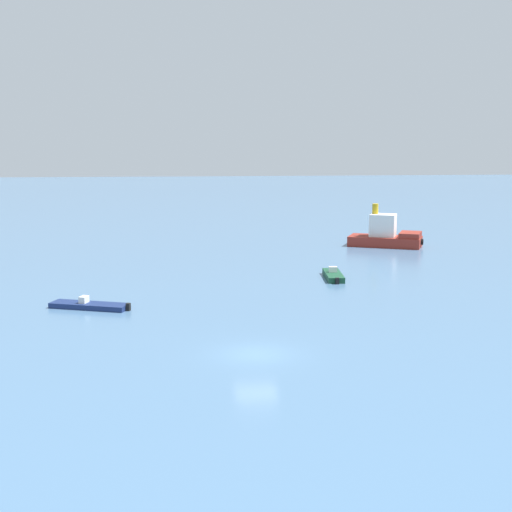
{
  "coord_description": "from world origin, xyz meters",
  "views": [
    {
      "loc": [
        -4.32,
        -41.57,
        12.64
      ],
      "look_at": [
        2.96,
        28.63,
        1.2
      ],
      "focal_mm": 51.56,
      "sensor_mm": 36.0,
      "label": 1
    }
  ],
  "objects": [
    {
      "name": "ground_plane",
      "position": [
        0.0,
        0.0,
        0.0
      ],
      "size": [
        400.0,
        400.0,
        0.0
      ],
      "primitive_type": "plane",
      "color": "#476B8E"
    },
    {
      "name": "small_motorboat",
      "position": [
        9.4,
        22.7,
        0.28
      ],
      "size": [
        1.84,
        5.41,
        1.0
      ],
      "color": "#19472D",
      "rests_on": "ground"
    },
    {
      "name": "tugboat",
      "position": [
        19.67,
        41.63,
        1.26
      ],
      "size": [
        9.1,
        6.83,
        4.95
      ],
      "color": "maroon",
      "rests_on": "ground"
    },
    {
      "name": "fishing_skiff",
      "position": [
        -11.16,
        12.98,
        0.22
      ],
      "size": [
        6.2,
        3.57,
        0.89
      ],
      "color": "navy",
      "rests_on": "ground"
    }
  ]
}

